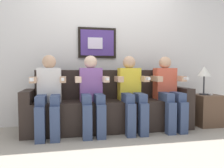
{
  "coord_description": "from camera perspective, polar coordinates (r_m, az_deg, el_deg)",
  "views": [
    {
      "loc": [
        -0.62,
        -2.86,
        0.9
      ],
      "look_at": [
        0.0,
        0.15,
        0.7
      ],
      "focal_mm": 34.51,
      "sensor_mm": 36.0,
      "label": 1
    }
  ],
  "objects": [
    {
      "name": "back_wall_assembly",
      "position": [
        3.7,
        -2.0,
        9.95
      ],
      "size": [
        4.88,
        0.1,
        2.6
      ],
      "color": "silver",
      "rests_on": "ground_plane"
    },
    {
      "name": "couch",
      "position": [
        3.3,
        -0.62,
        -6.54
      ],
      "size": [
        2.48,
        0.58,
        0.9
      ],
      "color": "#2D231E",
      "rests_on": "ground_plane"
    },
    {
      "name": "table_lamp",
      "position": [
        3.79,
        23.25,
        2.79
      ],
      "size": [
        0.22,
        0.22,
        0.46
      ],
      "color": "#333338",
      "rests_on": "side_table_right"
    },
    {
      "name": "spare_remote_on_table",
      "position": [
        3.83,
        24.34,
        -2.46
      ],
      "size": [
        0.04,
        0.13,
        0.02
      ],
      "primitive_type": "cube",
      "color": "white",
      "rests_on": "side_table_right"
    },
    {
      "name": "ground_plane",
      "position": [
        3.06,
        0.58,
        -13.38
      ],
      "size": [
        6.34,
        6.34,
        0.0
      ],
      "primitive_type": "plane",
      "color": "#9E9384"
    },
    {
      "name": "side_table_right",
      "position": [
        3.84,
        23.8,
        -6.34
      ],
      "size": [
        0.4,
        0.4,
        0.5
      ],
      "color": "brown",
      "rests_on": "ground_plane"
    },
    {
      "name": "person_left_center",
      "position": [
        3.05,
        -5.39,
        -1.83
      ],
      "size": [
        0.46,
        0.56,
        1.11
      ],
      "color": "#8C59A5",
      "rests_on": "ground_plane"
    },
    {
      "name": "person_leftmost",
      "position": [
        3.04,
        -16.37,
        -1.97
      ],
      "size": [
        0.46,
        0.56,
        1.11
      ],
      "color": "white",
      "rests_on": "ground_plane"
    },
    {
      "name": "person_rightmost",
      "position": [
        3.38,
        14.64,
        -1.4
      ],
      "size": [
        0.46,
        0.56,
        1.11
      ],
      "color": "#D8593F",
      "rests_on": "ground_plane"
    },
    {
      "name": "person_right_center",
      "position": [
        3.17,
        5.15,
        -1.63
      ],
      "size": [
        0.46,
        0.56,
        1.11
      ],
      "color": "yellow",
      "rests_on": "ground_plane"
    }
  ]
}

